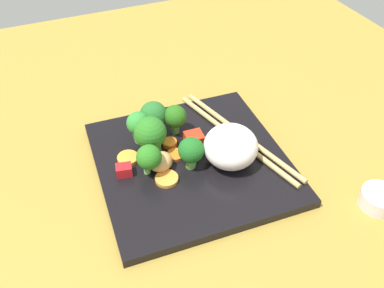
{
  "coord_description": "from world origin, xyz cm",
  "views": [
    {
      "loc": [
        38.97,
        -16.33,
        42.0
      ],
      "look_at": [
        -0.86,
        0.42,
        3.29
      ],
      "focal_mm": 39.15,
      "sensor_mm": 36.0,
      "label": 1
    }
  ],
  "objects": [
    {
      "name": "sauce_cup",
      "position": [
        15.91,
        19.34,
        1.08
      ],
      "size": [
        4.89,
        4.89,
        2.16
      ],
      "primitive_type": "cylinder",
      "color": "silver",
      "rests_on": "ground_plane"
    },
    {
      "name": "ground_plane",
      "position": [
        0.0,
        0.0,
        -1.0
      ],
      "size": [
        110.0,
        110.0,
        2.0
      ],
      "primitive_type": "cube",
      "color": "olive"
    },
    {
      "name": "broccoli_floret_3",
      "position": [
        -7.57,
        -2.86,
        4.48
      ],
      "size": [
        4.06,
        4.06,
        5.3
      ],
      "color": "#61AE55",
      "rests_on": "square_plate"
    },
    {
      "name": "carrot_slice_1",
      "position": [
        -1.47,
        -1.86,
        1.53
      ],
      "size": [
        2.84,
        2.84,
        0.49
      ],
      "primitive_type": "cylinder",
      "rotation": [
        0.0,
        0.0,
        3.31
      ],
      "color": "orange",
      "rests_on": "square_plate"
    },
    {
      "name": "broccoli_floret_0",
      "position": [
        -6.39,
        -5.54,
        4.49
      ],
      "size": [
        3.32,
        3.32,
        5.28
      ],
      "color": "#61A54C",
      "rests_on": "square_plate"
    },
    {
      "name": "broccoli_floret_1",
      "position": [
        -3.71,
        -4.58,
        4.57
      ],
      "size": [
        4.54,
        4.54,
        5.92
      ],
      "color": "#5B9241",
      "rests_on": "square_plate"
    },
    {
      "name": "carrot_slice_3",
      "position": [
        -3.96,
        -1.78,
        1.67
      ],
      "size": [
        2.22,
        2.22,
        0.77
      ],
      "primitive_type": "cylinder",
      "rotation": [
        0.0,
        0.0,
        1.5
      ],
      "color": "orange",
      "rests_on": "square_plate"
    },
    {
      "name": "pepper_chunk_0",
      "position": [
        -2.64,
        1.49,
        2.29
      ],
      "size": [
        2.56,
        2.68,
        1.99
      ],
      "primitive_type": "cube",
      "rotation": [
        0.0,
        0.0,
        4.66
      ],
      "color": "red",
      "rests_on": "square_plate"
    },
    {
      "name": "chicken_piece_3",
      "position": [
        -0.89,
        0.13,
        2.34
      ],
      "size": [
        2.91,
        3.03,
        2.09
      ],
      "primitive_type": "ellipsoid",
      "rotation": [
        0.0,
        0.0,
        1.44
      ],
      "color": "tan",
      "rests_on": "square_plate"
    },
    {
      "name": "square_plate",
      "position": [
        0.0,
        0.0,
        0.65
      ],
      "size": [
        26.92,
        26.92,
        1.29
      ],
      "primitive_type": "cube",
      "rotation": [
        0.0,
        0.0,
        -0.05
      ],
      "color": "black",
      "rests_on": "ground_plane"
    },
    {
      "name": "broccoli_floret_2",
      "position": [
        -6.24,
        0.16,
        4.24
      ],
      "size": [
        3.41,
        3.41,
        4.82
      ],
      "color": "#64AF51",
      "rests_on": "square_plate"
    },
    {
      "name": "pepper_chunk_1",
      "position": [
        -0.83,
        -9.47,
        2.05
      ],
      "size": [
        1.98,
        2.38,
        1.52
      ],
      "primitive_type": "cube",
      "rotation": [
        0.0,
        0.0,
        1.37
      ],
      "color": "red",
      "rests_on": "square_plate"
    },
    {
      "name": "carrot_slice_2",
      "position": [
        2.42,
        -4.61,
        1.55
      ],
      "size": [
        3.97,
        3.97,
        0.52
      ],
      "primitive_type": "cylinder",
      "rotation": [
        0.0,
        0.0,
        4.37
      ],
      "color": "orange",
      "rests_on": "square_plate"
    },
    {
      "name": "rice_mound",
      "position": [
        2.48,
        4.69,
        4.11
      ],
      "size": [
        9.01,
        8.96,
        5.65
      ],
      "primitive_type": "ellipsoid",
      "rotation": [
        0.0,
        0.0,
        6.04
      ],
      "color": "white",
      "rests_on": "square_plate"
    },
    {
      "name": "broccoli_floret_4",
      "position": [
        0.55,
        -6.26,
        4.4
      ],
      "size": [
        3.38,
        3.38,
        4.93
      ],
      "color": "#7DC05F",
      "rests_on": "square_plate"
    },
    {
      "name": "chopstick_pair",
      "position": [
        -1.51,
        8.11,
        1.67
      ],
      "size": [
        24.38,
        8.58,
        0.77
      ],
      "rotation": [
        0.0,
        0.0,
        3.41
      ],
      "color": "tan",
      "rests_on": "square_plate"
    },
    {
      "name": "chicken_piece_0",
      "position": [
        -0.06,
        -4.56,
        2.54
      ],
      "size": [
        3.88,
        4.14,
        2.51
      ],
      "primitive_type": "ellipsoid",
      "rotation": [
        0.0,
        0.0,
        1.84
      ],
      "color": "tan",
      "rests_on": "square_plate"
    },
    {
      "name": "carrot_slice_0",
      "position": [
        -3.39,
        -8.24,
        1.56
      ],
      "size": [
        4.2,
        4.2,
        0.55
      ],
      "primitive_type": "cylinder",
      "rotation": [
        0.0,
        0.0,
        5.47
      ],
      "color": "orange",
      "rests_on": "square_plate"
    },
    {
      "name": "broccoli_floret_5",
      "position": [
        1.16,
        -0.55,
        4.05
      ],
      "size": [
        3.55,
        3.55,
        4.77
      ],
      "color": "#68AF45",
      "rests_on": "square_plate"
    }
  ]
}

